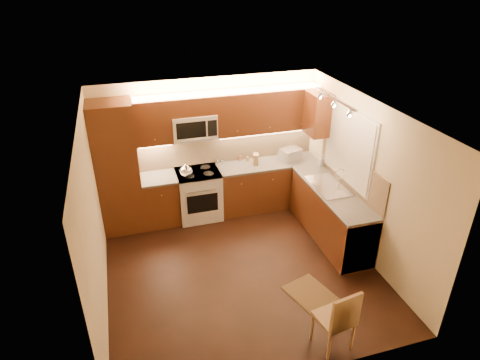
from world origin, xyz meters
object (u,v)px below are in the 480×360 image
object	(u,v)px
microwave	(194,126)
sink	(329,182)
kettle	(186,169)
toaster_oven	(290,154)
knife_block	(256,159)
soap_bottle	(321,159)
stove	(199,194)
dining_chair	(334,316)

from	to	relation	value
microwave	sink	xyz separation A→B (m)	(2.00, -1.26, -0.74)
sink	kettle	size ratio (longest dim) A/B	3.45
toaster_oven	knife_block	bearing A→B (deg)	161.39
kettle	knife_block	bearing A→B (deg)	4.04
kettle	soap_bottle	size ratio (longest dim) A/B	1.15
sink	kettle	xyz separation A→B (m)	(-2.22, 1.03, 0.07)
toaster_oven	soap_bottle	distance (m)	0.59
stove	soap_bottle	size ratio (longest dim) A/B	4.24
kettle	knife_block	size ratio (longest dim) A/B	1.22
toaster_oven	knife_block	world-z (taller)	toaster_oven
knife_block	dining_chair	bearing A→B (deg)	-72.53
sink	kettle	world-z (taller)	kettle
microwave	dining_chair	size ratio (longest dim) A/B	0.83
sink	microwave	bearing A→B (deg)	147.79
toaster_oven	dining_chair	size ratio (longest dim) A/B	0.41
stove	sink	bearing A→B (deg)	-29.36
toaster_oven	soap_bottle	xyz separation A→B (m)	(0.46, -0.37, -0.00)
dining_chair	stove	bearing A→B (deg)	96.94
toaster_oven	dining_chair	distance (m)	3.55
kettle	dining_chair	size ratio (longest dim) A/B	0.27
stove	toaster_oven	size ratio (longest dim) A/B	2.46
knife_block	soap_bottle	world-z (taller)	soap_bottle
sink	dining_chair	xyz separation A→B (m)	(-1.04, -2.25, -0.52)
toaster_oven	soap_bottle	world-z (taller)	toaster_oven
microwave	soap_bottle	xyz separation A→B (m)	(2.24, -0.47, -0.71)
stove	kettle	distance (m)	0.63
toaster_oven	kettle	bearing A→B (deg)	164.94
microwave	sink	bearing A→B (deg)	-32.21
microwave	soap_bottle	world-z (taller)	microwave
stove	kettle	world-z (taller)	kettle
soap_bottle	dining_chair	world-z (taller)	soap_bottle
sink	toaster_oven	distance (m)	1.18
sink	toaster_oven	xyz separation A→B (m)	(-0.22, 1.16, 0.04)
stove	dining_chair	xyz separation A→B (m)	(0.96, -3.38, -0.00)
stove	soap_bottle	distance (m)	2.33
stove	microwave	xyz separation A→B (m)	(0.00, 0.14, 1.26)
toaster_oven	soap_bottle	bearing A→B (deg)	-57.54
microwave	sink	distance (m)	2.48
kettle	knife_block	distance (m)	1.33
sink	knife_block	size ratio (longest dim) A/B	4.21
microwave	kettle	bearing A→B (deg)	-133.40
stove	dining_chair	size ratio (longest dim) A/B	1.01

